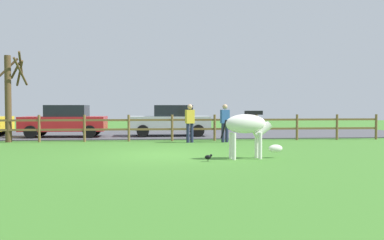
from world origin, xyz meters
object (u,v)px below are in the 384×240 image
bare_tree (10,94)px  visitor_left_of_tree (225,121)px  visitor_right_of_tree (190,121)px  parked_car_red (65,121)px  crow_on_grass (208,157)px  parked_car_silver (171,120)px  zebra (248,127)px

bare_tree → visitor_left_of_tree: bare_tree is taller
bare_tree → visitor_right_of_tree: (7.70, -0.94, -1.18)m
visitor_left_of_tree → visitor_right_of_tree: same height
bare_tree → visitor_left_of_tree: 9.34m
bare_tree → visitor_right_of_tree: bare_tree is taller
parked_car_red → visitor_right_of_tree: visitor_right_of_tree is taller
crow_on_grass → parked_car_silver: (-0.66, 9.21, 0.72)m
parked_car_red → visitor_right_of_tree: bearing=-28.1°
bare_tree → crow_on_grass: (7.68, -6.80, -1.96)m
bare_tree → zebra: (8.92, -6.34, -1.16)m
visitor_right_of_tree → parked_car_silver: bearing=101.4°
zebra → crow_on_grass: size_ratio=8.99×
parked_car_silver → visitor_right_of_tree: visitor_right_of_tree is taller
zebra → parked_car_red: size_ratio=0.48×
crow_on_grass → visitor_right_of_tree: 5.91m
zebra → crow_on_grass: bearing=-160.0°
parked_car_red → zebra: bearing=-50.3°
zebra → parked_car_silver: size_ratio=0.48×
parked_car_red → visitor_right_of_tree: 6.66m
bare_tree → parked_car_silver: 7.53m
bare_tree → zebra: bearing=-35.4°
bare_tree → parked_car_red: (1.83, 2.20, -1.24)m
zebra → parked_car_silver: parked_car_silver is taller
parked_car_silver → crow_on_grass: bearing=-85.9°
bare_tree → crow_on_grass: bearing=-41.5°
bare_tree → parked_car_silver: bearing=19.0°
bare_tree → parked_car_red: 3.12m
zebra → visitor_right_of_tree: size_ratio=1.18×
bare_tree → parked_car_silver: bare_tree is taller
parked_car_red → visitor_left_of_tree: (7.39, -3.11, 0.06)m
visitor_left_of_tree → visitor_right_of_tree: bearing=-178.7°
crow_on_grass → parked_car_silver: parked_car_silver is taller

